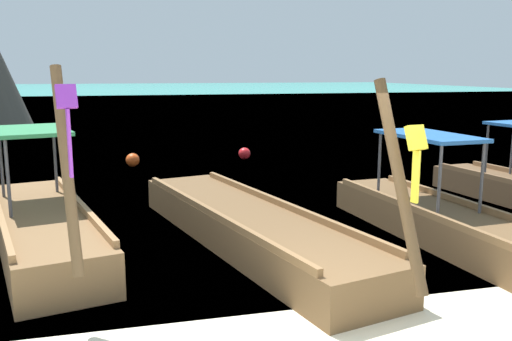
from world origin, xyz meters
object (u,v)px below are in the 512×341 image
object	(u,v)px
longtail_boat_red_ribbon	(452,225)
mooring_buoy_near	(244,154)
longtail_boat_violet_ribbon	(43,227)
mooring_buoy_far	(133,160)
longtail_boat_yellow_ribbon	(249,227)

from	to	relation	value
longtail_boat_red_ribbon	mooring_buoy_near	xyz separation A→B (m)	(-1.23, 9.12, -0.14)
longtail_boat_violet_ribbon	mooring_buoy_near	world-z (taller)	longtail_boat_violet_ribbon
longtail_boat_red_ribbon	mooring_buoy_far	distance (m)	9.80
longtail_boat_violet_ribbon	mooring_buoy_near	bearing A→B (deg)	57.18
mooring_buoy_near	longtail_boat_red_ribbon	bearing A→B (deg)	-82.29
mooring_buoy_far	mooring_buoy_near	bearing A→B (deg)	8.11
longtail_boat_red_ribbon	mooring_buoy_near	world-z (taller)	longtail_boat_red_ribbon
longtail_boat_violet_ribbon	mooring_buoy_far	bearing A→B (deg)	77.69
longtail_boat_yellow_ribbon	mooring_buoy_near	world-z (taller)	longtail_boat_yellow_ribbon
longtail_boat_red_ribbon	longtail_boat_violet_ribbon	bearing A→B (deg)	167.72
longtail_boat_yellow_ribbon	mooring_buoy_near	size ratio (longest dim) A/B	18.61
longtail_boat_violet_ribbon	mooring_buoy_near	xyz separation A→B (m)	(5.00, 7.76, -0.17)
mooring_buoy_near	longtail_boat_yellow_ribbon	bearing A→B (deg)	-102.69
longtail_boat_yellow_ribbon	mooring_buoy_far	distance (m)	7.98
longtail_boat_yellow_ribbon	longtail_boat_violet_ribbon	bearing A→B (deg)	169.92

